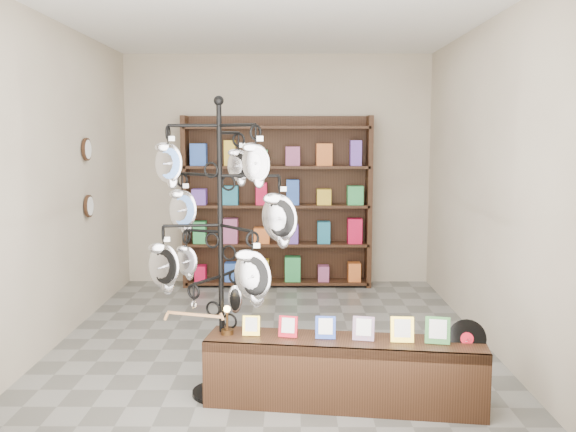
{
  "coord_description": "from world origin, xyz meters",
  "views": [
    {
      "loc": [
        0.19,
        -5.95,
        1.92
      ],
      "look_at": [
        0.16,
        -1.0,
        1.31
      ],
      "focal_mm": 40.0,
      "sensor_mm": 36.0,
      "label": 1
    }
  ],
  "objects": [
    {
      "name": "ground",
      "position": [
        0.0,
        0.0,
        0.0
      ],
      "size": [
        5.0,
        5.0,
        0.0
      ],
      "primitive_type": "plane",
      "color": "slate",
      "rests_on": "ground"
    },
    {
      "name": "back_shelving",
      "position": [
        0.0,
        2.3,
        1.03
      ],
      "size": [
        2.42,
        0.36,
        2.2
      ],
      "color": "black",
      "rests_on": "ground"
    },
    {
      "name": "wall_clocks",
      "position": [
        -1.97,
        0.8,
        1.5
      ],
      "size": [
        0.03,
        0.24,
        0.84
      ],
      "color": "black",
      "rests_on": "ground"
    },
    {
      "name": "display_tree",
      "position": [
        -0.33,
        -1.32,
        1.28
      ],
      "size": [
        1.21,
        1.21,
        2.22
      ],
      "rotation": [
        0.0,
        0.0,
        -0.38
      ],
      "color": "black",
      "rests_on": "ground"
    },
    {
      "name": "front_shelf",
      "position": [
        0.57,
        -1.51,
        0.25
      ],
      "size": [
        2.02,
        0.67,
        0.7
      ],
      "rotation": [
        0.0,
        0.0,
        -0.14
      ],
      "color": "black",
      "rests_on": "ground"
    },
    {
      "name": "room_envelope",
      "position": [
        0.0,
        0.0,
        1.85
      ],
      "size": [
        5.0,
        5.0,
        5.0
      ],
      "color": "#C0B49B",
      "rests_on": "ground"
    }
  ]
}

